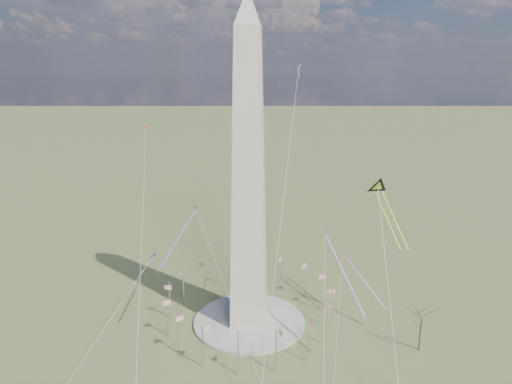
{
  "coord_description": "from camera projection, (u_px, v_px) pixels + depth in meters",
  "views": [
    {
      "loc": [
        15.14,
        -130.72,
        79.56
      ],
      "look_at": [
        2.22,
        0.0,
        43.93
      ],
      "focal_mm": 32.0,
      "sensor_mm": 36.0,
      "label": 1
    }
  ],
  "objects": [
    {
      "name": "plaza",
      "position": [
        249.0,
        321.0,
        147.72
      ],
      "size": [
        36.0,
        36.0,
        0.8
      ],
      "primitive_type": "cylinder",
      "color": "#A19A93",
      "rests_on": "ground"
    },
    {
      "name": "kite_streamer_left",
      "position": [
        337.0,
        258.0,
        129.4
      ],
      "size": [
        11.48,
        22.84,
        16.81
      ],
      "rotation": [
        0.0,
        0.0,
        3.57
      ],
      "color": "#FA3A27",
      "rests_on": "ground"
    },
    {
      "name": "kite_streamer_right",
      "position": [
        358.0,
        271.0,
        147.72
      ],
      "size": [
        13.74,
        15.86,
        13.59
      ],
      "rotation": [
        0.0,
        0.0,
        3.85
      ],
      "color": "#FA3A27",
      "rests_on": "ground"
    },
    {
      "name": "kite_small_white",
      "position": [
        299.0,
        68.0,
        165.0
      ],
      "size": [
        1.22,
        2.0,
        4.6
      ],
      "rotation": [
        0.0,
        0.0,
        2.75
      ],
      "color": "white",
      "rests_on": "ground"
    },
    {
      "name": "ground",
      "position": [
        249.0,
        322.0,
        147.82
      ],
      "size": [
        2000.0,
        2000.0,
        0.0
      ],
      "primitive_type": "plane",
      "color": "#485229",
      "rests_on": "ground"
    },
    {
      "name": "flagpole_ring",
      "position": [
        249.0,
        302.0,
        145.92
      ],
      "size": [
        54.4,
        54.4,
        13.0
      ],
      "color": "silver",
      "rests_on": "ground"
    },
    {
      "name": "kite_diamond_purple",
      "position": [
        153.0,
        259.0,
        142.07
      ],
      "size": [
        2.54,
        3.09,
        9.05
      ],
      "rotation": [
        0.0,
        0.0,
        2.21
      ],
      "color": "navy",
      "rests_on": "ground"
    },
    {
      "name": "kite_streamer_mid",
      "position": [
        184.0,
        229.0,
        133.21
      ],
      "size": [
        7.32,
        17.79,
        12.7
      ],
      "rotation": [
        0.0,
        0.0,
        2.8
      ],
      "color": "#FA3A27",
      "rests_on": "ground"
    },
    {
      "name": "tree_near",
      "position": [
        422.0,
        316.0,
        130.55
      ],
      "size": [
        8.79,
        8.79,
        15.39
      ],
      "color": "#4B3C2D",
      "rests_on": "ground"
    },
    {
      "name": "washington_monument",
      "position": [
        249.0,
        179.0,
        135.27
      ],
      "size": [
        15.56,
        15.56,
        100.0
      ],
      "color": "beige",
      "rests_on": "plaza"
    },
    {
      "name": "kite_delta_black",
      "position": [
        379.0,
        190.0,
        145.89
      ],
      "size": [
        11.28,
        21.52,
        17.55
      ],
      "rotation": [
        0.0,
        0.0,
        3.45
      ],
      "color": "black",
      "rests_on": "ground"
    },
    {
      "name": "kite_small_red",
      "position": [
        146.0,
        128.0,
        164.11
      ],
      "size": [
        1.62,
        1.66,
        4.73
      ],
      "rotation": [
        0.0,
        0.0,
        3.07
      ],
      "color": "red",
      "rests_on": "ground"
    }
  ]
}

